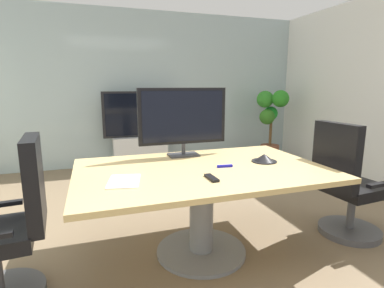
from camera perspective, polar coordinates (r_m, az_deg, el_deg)
name	(u,v)px	position (r m, az deg, el deg)	size (l,w,h in m)	color
ground_plane	(195,265)	(2.59, 0.58, -21.89)	(7.77, 7.77, 0.00)	#7A664C
wall_back_glass_partition	(133,89)	(5.49, -11.13, 10.10)	(6.35, 0.10, 2.67)	#9EB2B7
conference_table	(202,188)	(2.51, 1.82, -8.41)	(1.99, 1.27, 0.75)	tan
office_chair_left	(10,235)	(2.36, -31.25, -14.47)	(0.61, 0.59, 1.09)	#4C4C51
office_chair_right	(346,190)	(3.17, 27.13, -7.72)	(0.61, 0.59, 1.09)	#4C4C51
tv_monitor	(183,118)	(2.82, -1.71, 4.95)	(0.84, 0.18, 0.64)	#333338
wall_display_unit	(140,143)	(5.23, -9.81, 0.27)	(1.20, 0.36, 1.31)	#B7BABC
potted_plant	(272,116)	(5.77, 14.87, 5.13)	(0.60, 0.55, 1.32)	brown
conference_phone	(264,158)	(2.71, 13.52, -2.63)	(0.22, 0.22, 0.07)	black
remote_control	(212,178)	(2.17, 3.73, -6.41)	(0.05, 0.17, 0.02)	black
whiteboard_marker	(225,166)	(2.48, 6.22, -4.18)	(0.13, 0.02, 0.02)	#1919A5
paper_notepad	(124,181)	(2.16, -12.75, -6.88)	(0.21, 0.30, 0.01)	white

